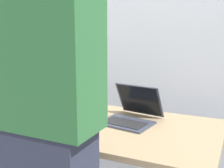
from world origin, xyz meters
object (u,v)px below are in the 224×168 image
at_px(beer_bottle_green, 83,90).
at_px(beer_bottle_dark, 94,94).
at_px(person_figure, 45,131).
at_px(laptop, 132,113).
at_px(beer_bottle_amber, 75,91).

bearing_deg(beer_bottle_green, beer_bottle_dark, -6.45).
height_order(beer_bottle_green, person_figure, person_figure).
xyz_separation_m(laptop, beer_bottle_green, (-0.45, 0.18, 0.07)).
height_order(laptop, beer_bottle_dark, beer_bottle_dark).
distance_m(beer_bottle_dark, person_figure, 0.95).
xyz_separation_m(laptop, beer_bottle_dark, (-0.36, 0.17, 0.05)).
distance_m(laptop, beer_bottle_amber, 0.49).
distance_m(laptop, person_figure, 0.76).
relative_size(laptop, person_figure, 0.20).
relative_size(beer_bottle_dark, beer_bottle_green, 0.86).
bearing_deg(beer_bottle_dark, beer_bottle_amber, -151.31).
distance_m(beer_bottle_green, beer_bottle_amber, 0.08).
distance_m(beer_bottle_amber, person_figure, 0.93).
relative_size(beer_bottle_green, person_figure, 0.17).
bearing_deg(beer_bottle_amber, person_figure, -65.51).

